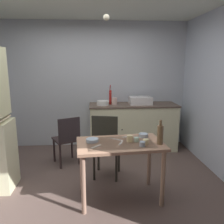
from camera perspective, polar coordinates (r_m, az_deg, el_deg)
The scene contains 22 objects.
ground_plane at distance 3.62m, azimuth -5.16°, elevation -17.27°, with size 4.99×4.99×0.00m, color brown.
wall_back at distance 5.02m, azimuth -5.18°, elevation 6.54°, with size 4.09×0.10×2.60m, color silver.
counter_cabinet at distance 4.87m, azimuth 5.09°, elevation -3.55°, with size 1.77×0.64×0.94m.
sink_basin at distance 4.78m, azimuth 6.91°, elevation 2.83°, with size 0.44×0.34×0.15m.
hand_pump at distance 4.73m, azimuth -0.41°, elevation 3.94°, with size 0.05×0.27×0.39m.
mixing_bowl_counter at distance 4.64m, azimuth -2.28°, elevation 2.22°, with size 0.24×0.24×0.09m, color white.
stoneware_crock at distance 4.67m, azimuth 0.60°, elevation 2.63°, with size 0.11×0.11×0.14m, color beige.
dining_table at distance 3.05m, azimuth 1.97°, elevation -9.49°, with size 1.14×0.75×0.77m.
chair_far_side at distance 3.60m, azimuth -1.47°, elevation -8.21°, with size 0.48×0.48×1.01m.
chair_by_counter at distance 4.16m, azimuth -10.84°, elevation -6.37°, with size 0.54×0.54×0.86m.
serving_bowl_wide at distance 3.04m, azimuth -4.81°, elevation -6.84°, with size 0.16×0.16×0.04m, color #9EB2C6.
soup_bowl_small at distance 3.24m, azimuth 7.64°, elevation -5.62°, with size 0.13×0.13×0.05m, color #9EB2C6.
mug_dark at distance 3.03m, azimuth 4.32°, elevation -6.45°, with size 0.08×0.08×0.08m, color beige.
teacup_cream at distance 3.05m, azimuth 5.97°, elevation -6.68°, with size 0.06×0.06×0.06m, color #ADD1C1.
teacup_mint at distance 2.97m, azimuth 8.18°, elevation -7.14°, with size 0.07×0.07×0.06m, color beige.
mug_tall at distance 2.89m, azimuth 7.38°, elevation -7.73°, with size 0.07×0.07×0.06m, color #9EB2C6.
glass_bottle at distance 2.97m, azimuth 11.63°, elevation -5.31°, with size 0.08×0.08×0.31m.
table_knife at distance 3.12m, azimuth 1.11°, elevation -6.67°, with size 0.20×0.02×0.01m, color silver.
teaspoon_near_bowl at distance 2.87m, azimuth -3.91°, elevation -8.39°, with size 0.16×0.02×0.01m, color beige.
teaspoon_by_cup at distance 2.98m, azimuth 2.14°, elevation -7.57°, with size 0.12×0.02×0.01m, color beige.
serving_spoon at distance 3.23m, azimuth 3.59°, elevation -6.03°, with size 0.13×0.02×0.01m, color beige.
pendant_bulb at distance 3.18m, azimuth -1.38°, elevation 22.00°, with size 0.08×0.08×0.08m, color #F9EFCC.
Camera 1 is at (0.07, -3.16, 1.76)m, focal length 37.61 mm.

